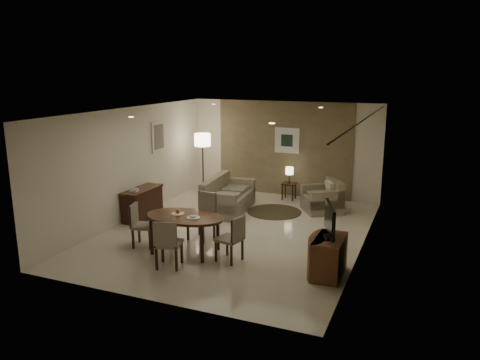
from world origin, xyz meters
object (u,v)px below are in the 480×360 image
at_px(chair_left, 144,225).
at_px(armchair, 322,196).
at_px(chair_far, 201,217).
at_px(chair_right, 229,238).
at_px(floor_lamp, 203,165).
at_px(tv_cabinet, 329,257).
at_px(chair_near, 169,243).
at_px(side_table, 289,191).
at_px(console_desk, 142,204).
at_px(sofa, 229,194).
at_px(dining_table, 185,234).

height_order(chair_left, armchair, chair_left).
height_order(chair_far, chair_right, chair_far).
xyz_separation_m(chair_far, floor_lamp, (-1.57, 3.21, 0.40)).
height_order(tv_cabinet, chair_far, chair_far).
bearing_deg(chair_far, floor_lamp, 126.37).
xyz_separation_m(chair_near, side_table, (0.72, 5.28, -0.23)).
relative_size(console_desk, chair_near, 1.29).
relative_size(side_table, floor_lamp, 0.26).
xyz_separation_m(chair_near, floor_lamp, (-1.68, 4.72, 0.44)).
xyz_separation_m(sofa, side_table, (1.13, 1.64, -0.20)).
bearing_deg(chair_right, side_table, -165.12).
bearing_deg(chair_far, chair_near, -75.51).
height_order(chair_near, chair_left, chair_near).
xyz_separation_m(tv_cabinet, chair_near, (-2.80, -0.75, 0.12)).
bearing_deg(chair_left, sofa, -26.11).
xyz_separation_m(chair_left, armchair, (2.84, 3.78, -0.04)).
distance_m(chair_near, chair_far, 1.51).
bearing_deg(chair_left, floor_lamp, -4.93).
xyz_separation_m(console_desk, chair_far, (1.98, -0.74, 0.12)).
bearing_deg(chair_right, sofa, -143.53).
bearing_deg(chair_near, chair_far, -100.11).
xyz_separation_m(chair_near, chair_right, (0.91, 0.68, -0.02)).
relative_size(chair_left, floor_lamp, 0.49).
bearing_deg(chair_near, console_desk, -61.41).
height_order(chair_near, chair_right, chair_near).
relative_size(chair_far, sofa, 0.54).
relative_size(chair_near, chair_left, 1.04).
bearing_deg(chair_left, armchair, -51.31).
bearing_deg(tv_cabinet, console_desk, 162.95).
relative_size(chair_left, armchair, 0.98).
xyz_separation_m(tv_cabinet, floor_lamp, (-4.48, 3.97, 0.55)).
bearing_deg(chair_near, floor_lamp, -84.70).
bearing_deg(armchair, tv_cabinet, -17.92).
bearing_deg(floor_lamp, chair_far, -63.94).
relative_size(armchair, side_table, 1.93).
relative_size(chair_right, armchair, 0.98).
relative_size(chair_far, armchair, 1.09).
distance_m(chair_right, side_table, 4.61).
relative_size(tv_cabinet, floor_lamp, 0.50).
relative_size(dining_table, chair_near, 1.73).
distance_m(console_desk, chair_left, 1.87).
bearing_deg(chair_left, chair_right, -105.39).
distance_m(console_desk, tv_cabinet, 5.11).
bearing_deg(chair_left, side_table, -35.16).
bearing_deg(side_table, sofa, -124.53).
bearing_deg(console_desk, chair_far, -20.46).
relative_size(chair_right, sofa, 0.49).
relative_size(chair_left, side_table, 1.89).
relative_size(tv_cabinet, chair_right, 1.00).
bearing_deg(chair_left, console_desk, 20.58).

